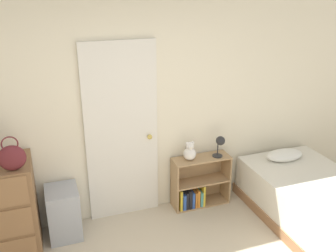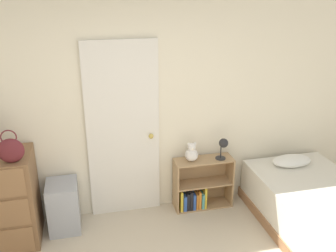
{
  "view_description": "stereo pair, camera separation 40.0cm",
  "coord_description": "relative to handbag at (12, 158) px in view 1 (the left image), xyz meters",
  "views": [
    {
      "loc": [
        -0.72,
        -1.63,
        2.58
      ],
      "look_at": [
        0.53,
        1.89,
        1.13
      ],
      "focal_mm": 40.0,
      "sensor_mm": 36.0,
      "label": 1
    },
    {
      "loc": [
        -0.34,
        -1.74,
        2.58
      ],
      "look_at": [
        0.53,
        1.89,
        1.13
      ],
      "focal_mm": 40.0,
      "sensor_mm": 36.0,
      "label": 2
    }
  ],
  "objects": [
    {
      "name": "wall_back",
      "position": [
        1.03,
        0.51,
        0.16
      ],
      "size": [
        10.0,
        0.06,
        2.55
      ],
      "color": "beige",
      "rests_on": "ground_plane"
    },
    {
      "name": "door_closed",
      "position": [
        1.1,
        0.46,
        -0.1
      ],
      "size": [
        0.81,
        0.09,
        2.03
      ],
      "color": "silver",
      "rests_on": "ground_plane"
    },
    {
      "name": "handbag",
      "position": [
        0.0,
        0.0,
        0.0
      ],
      "size": [
        0.24,
        0.11,
        0.33
      ],
      "color": "#591E23",
      "rests_on": "dresser"
    },
    {
      "name": "storage_bin",
      "position": [
        0.39,
        0.26,
        -0.84
      ],
      "size": [
        0.33,
        0.39,
        0.56
      ],
      "color": "#999EA8",
      "rests_on": "ground_plane"
    },
    {
      "name": "bookshelf",
      "position": [
        1.96,
        0.34,
        -0.87
      ],
      "size": [
        0.7,
        0.25,
        0.63
      ],
      "color": "tan",
      "rests_on": "ground_plane"
    },
    {
      "name": "teddy_bear",
      "position": [
        1.86,
        0.33,
        -0.39
      ],
      "size": [
        0.15,
        0.15,
        0.23
      ],
      "color": "silver",
      "rests_on": "bookshelf"
    },
    {
      "name": "desk_lamp",
      "position": [
        2.23,
        0.29,
        -0.31
      ],
      "size": [
        0.14,
        0.13,
        0.26
      ],
      "color": "#262628",
      "rests_on": "bookshelf"
    },
    {
      "name": "bed",
      "position": [
        3.08,
        -0.51,
        -0.86
      ],
      "size": [
        1.08,
        1.96,
        0.62
      ],
      "color": "#996B47",
      "rests_on": "ground_plane"
    }
  ]
}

